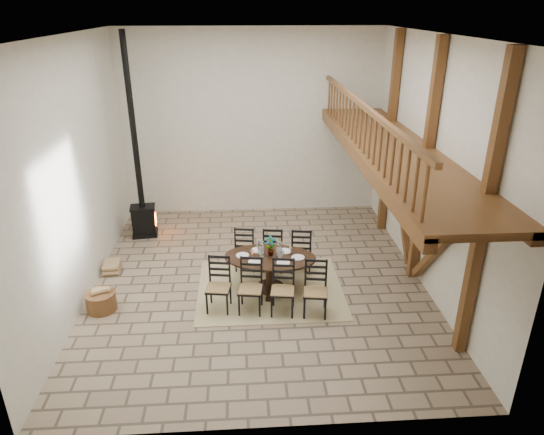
{
  "coord_description": "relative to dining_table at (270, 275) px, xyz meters",
  "views": [
    {
      "loc": [
        -0.3,
        -9.07,
        5.48
      ],
      "look_at": [
        0.32,
        0.4,
        1.3
      ],
      "focal_mm": 32.0,
      "sensor_mm": 36.0,
      "label": 1
    }
  ],
  "objects": [
    {
      "name": "room_shell",
      "position": [
        0.97,
        0.45,
        2.62
      ],
      "size": [
        7.02,
        8.02,
        5.01
      ],
      "color": "silver",
      "rests_on": "ground"
    },
    {
      "name": "dining_table",
      "position": [
        0.0,
        0.0,
        0.0
      ],
      "size": [
        2.35,
        2.35,
        1.21
      ],
      "rotation": [
        0.0,
        0.0,
        -0.15
      ],
      "color": "black",
      "rests_on": "ground"
    },
    {
      "name": "rug",
      "position": [
        0.01,
        0.09,
        -0.39
      ],
      "size": [
        3.0,
        2.5,
        0.02
      ],
      "primitive_type": "cube",
      "color": "tan",
      "rests_on": "ground"
    },
    {
      "name": "log_stack",
      "position": [
        -3.47,
        1.05,
        -0.28
      ],
      "size": [
        0.38,
        0.5,
        0.24
      ],
      "rotation": [
        0.0,
        0.0,
        0.07
      ],
      "color": "tan",
      "rests_on": "ground"
    },
    {
      "name": "ground",
      "position": [
        -0.22,
        0.45,
        -0.4
      ],
      "size": [
        8.0,
        8.0,
        0.0
      ],
      "primitive_type": "plane",
      "color": "gray",
      "rests_on": "ground"
    },
    {
      "name": "wood_stove",
      "position": [
        -3.06,
        2.9,
        0.74
      ],
      "size": [
        0.67,
        0.55,
        5.0
      ],
      "rotation": [
        0.0,
        0.0,
        0.12
      ],
      "color": "black",
      "rests_on": "ground"
    },
    {
      "name": "log_basket",
      "position": [
        -3.32,
        -0.45,
        -0.19
      ],
      "size": [
        0.57,
        0.57,
        0.47
      ],
      "rotation": [
        0.0,
        0.0,
        -0.1
      ],
      "color": "brown",
      "rests_on": "ground"
    }
  ]
}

